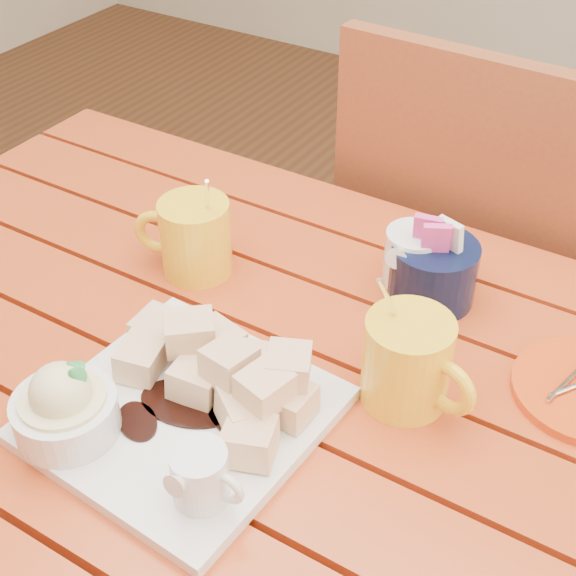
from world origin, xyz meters
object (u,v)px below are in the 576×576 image
Objects in this scene: coffee_mug_right at (409,361)px; chair_far at (486,277)px; dessert_plate at (166,403)px; coffee_mug_left at (193,236)px; table at (243,426)px.

chair_far is (-0.07, 0.52, -0.26)m from coffee_mug_right.
chair_far reaches higher than dessert_plate.
dessert_plate is at bearing -76.71° from coffee_mug_left.
table is 0.25m from coffee_mug_right.
table is 7.72× the size of coffee_mug_right.
coffee_mug_right reaches higher than coffee_mug_left.
coffee_mug_left is 0.97× the size of coffee_mug_right.
table is at bearing 81.24° from chair_far.
table is 0.59m from chair_far.
dessert_plate is 0.29× the size of chair_far.
table is at bearing -55.51° from coffee_mug_left.
chair_far is (0.26, 0.45, -0.26)m from coffee_mug_left.
coffee_mug_right is at bearing -29.17° from coffee_mug_left.
dessert_plate is 0.74m from chair_far.
coffee_mug_right is (0.33, -0.07, 0.00)m from coffee_mug_left.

